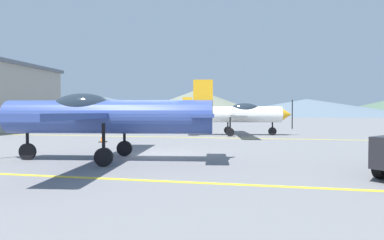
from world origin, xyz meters
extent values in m
plane|color=slate|center=(0.00, 0.00, 0.00)|extent=(400.00, 400.00, 0.00)
cube|color=yellow|center=(0.00, -4.02, 0.01)|extent=(80.00, 0.16, 0.01)
cube|color=yellow|center=(0.00, 8.57, 0.01)|extent=(80.00, 0.16, 0.01)
cylinder|color=#33478C|center=(-1.00, -1.35, 1.48)|extent=(7.04, 2.04, 1.12)
cone|color=#F2A519|center=(-4.80, -1.86, 1.48)|extent=(0.84, 1.04, 0.96)
ellipsoid|color=#1E2833|center=(-1.91, -1.47, 1.82)|extent=(2.15, 1.18, 0.92)
cube|color=#33478C|center=(-1.41, -1.41, 1.53)|extent=(2.31, 9.07, 0.16)
cube|color=#33478C|center=(2.14, -0.93, 1.53)|extent=(1.06, 2.73, 0.10)
cube|color=#F2A519|center=(2.14, -0.93, 2.10)|extent=(0.65, 0.21, 1.23)
cylinder|color=black|center=(-3.84, -1.73, 0.80)|extent=(0.10, 0.10, 1.03)
cylinder|color=black|center=(-3.84, -1.73, 0.29)|extent=(0.58, 0.20, 0.57)
cylinder|color=black|center=(-0.95, -0.21, 0.80)|extent=(0.10, 0.10, 1.03)
cylinder|color=black|center=(-0.95, -0.21, 0.29)|extent=(0.58, 0.20, 0.57)
cylinder|color=black|center=(-0.65, -2.44, 0.80)|extent=(0.10, 0.10, 1.03)
cylinder|color=black|center=(-0.65, -2.44, 0.29)|extent=(0.58, 0.20, 0.57)
cylinder|color=white|center=(2.27, 11.15, 1.48)|extent=(7.04, 2.16, 1.12)
cone|color=#F2A519|center=(6.06, 11.72, 1.48)|extent=(0.85, 1.05, 0.96)
cube|color=black|center=(6.46, 11.78, 1.48)|extent=(0.06, 0.13, 2.04)
ellipsoid|color=#1E2833|center=(3.18, 11.28, 1.82)|extent=(2.16, 1.22, 0.92)
cube|color=white|center=(2.67, 11.21, 1.53)|extent=(2.46, 9.06, 0.16)
cube|color=white|center=(-0.87, 10.67, 1.53)|extent=(1.11, 2.74, 0.10)
cube|color=#F2A519|center=(-0.87, 10.67, 2.10)|extent=(0.66, 0.22, 1.23)
cylinder|color=black|center=(5.10, 11.58, 0.80)|extent=(0.10, 0.10, 1.03)
cylinder|color=black|center=(5.10, 11.58, 0.29)|extent=(0.58, 0.21, 0.57)
cylinder|color=black|center=(2.23, 10.00, 0.80)|extent=(0.10, 0.10, 1.03)
cylinder|color=black|center=(2.23, 10.00, 0.29)|extent=(0.58, 0.21, 0.57)
cylinder|color=black|center=(1.90, 12.23, 0.80)|extent=(0.10, 0.10, 1.03)
cylinder|color=black|center=(1.90, 12.23, 0.29)|extent=(0.58, 0.21, 0.57)
cylinder|color=black|center=(6.89, -2.64, 0.32)|extent=(0.59, 0.63, 0.64)
cube|color=black|center=(-4.28, 4.57, 0.02)|extent=(0.36, 0.36, 0.04)
cone|color=orange|center=(-4.28, 4.57, 0.32)|extent=(0.29, 0.29, 0.55)
cylinder|color=white|center=(-4.28, 4.57, 0.34)|extent=(0.20, 0.20, 0.08)
cone|color=slate|center=(-66.37, 124.74, 4.47)|extent=(89.49, 89.49, 8.94)
cone|color=slate|center=(-22.90, 136.73, 6.25)|extent=(67.32, 67.32, 12.50)
cone|color=slate|center=(25.88, 126.85, 3.58)|extent=(83.71, 83.71, 7.16)
camera|label=1|loc=(3.77, -11.07, 1.64)|focal=29.07mm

